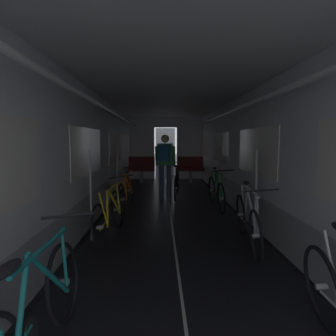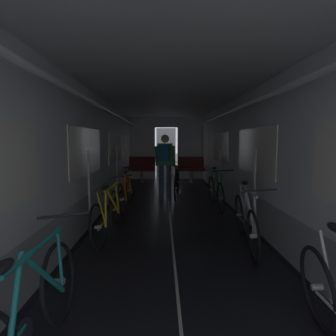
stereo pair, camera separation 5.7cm
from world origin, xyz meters
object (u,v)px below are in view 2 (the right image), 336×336
object	(u,v)px
bicycle_yellow	(108,214)
bicycle_orange	(126,192)
bicycle_green	(216,192)
bicycle_black_in_aisle	(177,183)
bicycle_silver	(246,220)
bicycle_teal	(30,313)
bench_seat_far_right	(191,167)
bench_seat_far_left	(142,167)
person_cyclist_aisle	(165,161)

from	to	relation	value
bicycle_yellow	bicycle_orange	world-z (taller)	same
bicycle_green	bicycle_black_in_aisle	world-z (taller)	bicycle_green
bicycle_black_in_aisle	bicycle_silver	bearing A→B (deg)	-76.86
bicycle_teal	bicycle_black_in_aisle	bearing A→B (deg)	77.36
bench_seat_far_right	bicycle_teal	size ratio (longest dim) A/B	0.58
bicycle_orange	bicycle_silver	distance (m)	3.03
bicycle_yellow	bicycle_green	world-z (taller)	bicycle_yellow
bicycle_teal	bicycle_black_in_aisle	size ratio (longest dim) A/B	1.01
bench_seat_far_left	person_cyclist_aisle	world-z (taller)	person_cyclist_aisle
bicycle_yellow	bicycle_orange	distance (m)	1.85
bicycle_orange	bicycle_silver	world-z (taller)	bicycle_orange
bicycle_silver	bicycle_black_in_aisle	bearing A→B (deg)	103.14
bench_seat_far_right	person_cyclist_aisle	world-z (taller)	person_cyclist_aisle
bicycle_green	bench_seat_far_left	bearing A→B (deg)	116.10
bicycle_black_in_aisle	bicycle_yellow	bearing A→B (deg)	-111.54
bicycle_yellow	bicycle_teal	size ratio (longest dim) A/B	1.00
person_cyclist_aisle	bicycle_yellow	bearing A→B (deg)	-107.72
bicycle_silver	bicycle_green	bearing A→B (deg)	90.07
bench_seat_far_right	bicycle_silver	xyz separation A→B (m)	(0.16, -6.28, -0.18)
bicycle_yellow	bicycle_black_in_aisle	world-z (taller)	bicycle_yellow
bicycle_silver	bicycle_green	world-z (taller)	bicycle_silver
bicycle_orange	person_cyclist_aisle	size ratio (longest dim) A/B	1.00
person_cyclist_aisle	bicycle_teal	bearing A→B (deg)	-99.97
bench_seat_far_right	bicycle_green	bearing A→B (deg)	-87.72
bicycle_yellow	bicycle_black_in_aisle	distance (m)	3.38
bicycle_silver	person_cyclist_aisle	world-z (taller)	person_cyclist_aisle
bicycle_silver	bicycle_teal	xyz separation A→B (m)	(-2.10, -2.15, -0.00)
bench_seat_far_right	bicycle_yellow	xyz separation A→B (m)	(-1.91, -5.89, -0.19)
bicycle_silver	bicycle_black_in_aisle	xyz separation A→B (m)	(-0.83, 3.54, 0.00)
bench_seat_far_left	bicycle_black_in_aisle	distance (m)	2.97
bench_seat_far_left	bicycle_teal	distance (m)	8.43
bicycle_yellow	bench_seat_far_right	bearing A→B (deg)	72.06
bench_seat_far_right	bicycle_black_in_aisle	bearing A→B (deg)	-103.63
bicycle_black_in_aisle	bicycle_green	bearing A→B (deg)	-56.79
bench_seat_far_left	bicycle_yellow	world-z (taller)	bicycle_yellow
bench_seat_far_right	bicycle_teal	world-z (taller)	bench_seat_far_right
bicycle_teal	person_cyclist_aisle	size ratio (longest dim) A/B	1.00
bicycle_teal	bicycle_green	bearing A→B (deg)	64.65
bicycle_silver	person_cyclist_aisle	xyz separation A→B (m)	(-1.15, 3.27, 0.63)
bench_seat_far_right	bicycle_orange	distance (m)	4.45
bicycle_silver	bicycle_green	distance (m)	2.28
person_cyclist_aisle	bicycle_black_in_aisle	bearing A→B (deg)	39.70
bicycle_yellow	bicycle_teal	bearing A→B (deg)	-90.75
person_cyclist_aisle	bench_seat_far_left	bearing A→B (deg)	105.13
bicycle_orange	bicycle_yellow	bearing A→B (deg)	-91.17
bicycle_silver	bicycle_teal	size ratio (longest dim) A/B	1.00
bicycle_black_in_aisle	bench_seat_far_right	bearing A→B (deg)	76.37
bench_seat_far_left	bench_seat_far_right	distance (m)	1.80
person_cyclist_aisle	bicycle_black_in_aisle	distance (m)	0.76
bench_seat_far_right	bicycle_silver	bearing A→B (deg)	-88.53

